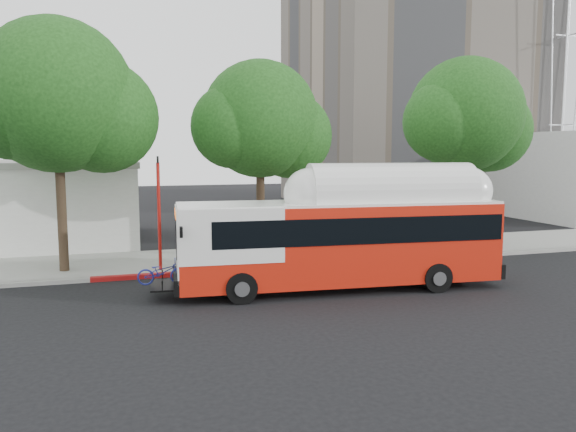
# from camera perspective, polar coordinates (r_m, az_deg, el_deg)

# --- Properties ---
(ground) EXTENTS (120.00, 120.00, 0.00)m
(ground) POSITION_cam_1_polar(r_m,az_deg,el_deg) (19.45, 4.52, -7.62)
(ground) COLOR black
(ground) RESTS_ON ground
(sidewalk) EXTENTS (60.00, 5.00, 0.15)m
(sidewalk) POSITION_cam_1_polar(r_m,az_deg,el_deg) (25.44, -0.87, -4.00)
(sidewalk) COLOR gray
(sidewalk) RESTS_ON ground
(curb_strip) EXTENTS (60.00, 0.30, 0.15)m
(curb_strip) POSITION_cam_1_polar(r_m,az_deg,el_deg) (23.01, 0.94, -5.15)
(curb_strip) COLOR gray
(curb_strip) RESTS_ON ground
(red_curb_segment) EXTENTS (10.00, 0.32, 0.16)m
(red_curb_segment) POSITION_cam_1_polar(r_m,az_deg,el_deg) (22.28, -6.45, -5.57)
(red_curb_segment) COLOR maroon
(red_curb_segment) RESTS_ON ground
(street_tree_left) EXTENTS (6.67, 5.80, 9.74)m
(street_tree_left) POSITION_cam_1_polar(r_m,az_deg,el_deg) (23.20, -21.26, 10.71)
(street_tree_left) COLOR #2D2116
(street_tree_left) RESTS_ON ground
(street_tree_mid) EXTENTS (5.75, 5.00, 8.62)m
(street_tree_mid) POSITION_cam_1_polar(r_m,az_deg,el_deg) (24.44, -1.96, 9.29)
(street_tree_mid) COLOR #2D2116
(street_tree_mid) RESTS_ON ground
(street_tree_right) EXTENTS (6.21, 5.40, 9.18)m
(street_tree_right) POSITION_cam_1_polar(r_m,az_deg,el_deg) (28.58, 18.24, 9.29)
(street_tree_right) COLOR #2D2116
(street_tree_right) RESTS_ON ground
(apartment_tower) EXTENTS (18.00, 18.00, 37.00)m
(apartment_tower) POSITION_cam_1_polar(r_m,az_deg,el_deg) (53.46, 12.14, 20.45)
(apartment_tower) COLOR gray
(apartment_tower) RESTS_ON ground
(transit_bus) EXTENTS (11.98, 3.27, 3.50)m
(transit_bus) POSITION_cam_1_polar(r_m,az_deg,el_deg) (19.42, 5.54, -2.71)
(transit_bus) COLOR red
(transit_bus) RESTS_ON ground
(signal_pole) EXTENTS (0.13, 0.43, 4.57)m
(signal_pole) POSITION_cam_1_polar(r_m,az_deg,el_deg) (22.28, -12.96, 0.21)
(signal_pole) COLOR #AE1812
(signal_pole) RESTS_ON ground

